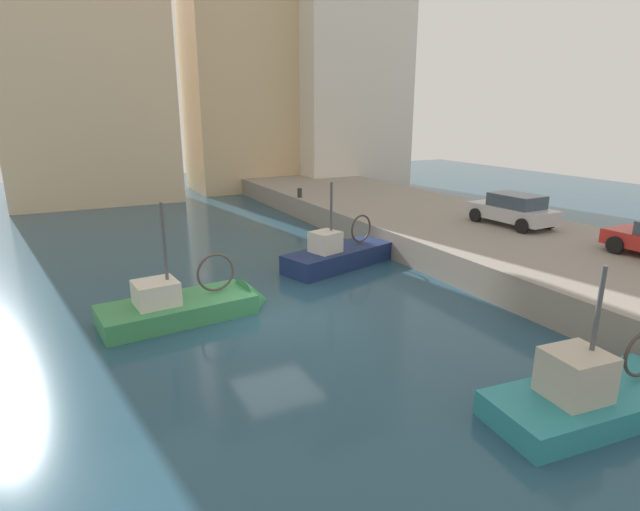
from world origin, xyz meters
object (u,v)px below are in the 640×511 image
Objects in this scene: fishing_boat_teal at (605,404)px; mooring_bollard_mid at (300,193)px; fishing_boat_green at (192,312)px; parked_car_silver at (513,209)px; fishing_boat_navy at (343,263)px.

fishing_boat_teal is 22.16m from mooring_bollard_mid.
fishing_boat_teal is at bearing -54.29° from fishing_boat_green.
mooring_bollard_mid is at bearing 115.00° from parked_car_silver.
fishing_boat_green reaches higher than fishing_boat_navy.
fishing_boat_navy is 1.05× the size of fishing_boat_teal.
fishing_boat_green reaches higher than parked_car_silver.
fishing_boat_navy reaches higher than fishing_boat_teal.
fishing_boat_navy is at bearing 169.28° from parked_car_silver.
mooring_bollard_mid is at bearing 75.32° from fishing_boat_navy.
fishing_boat_teal is (6.73, -9.36, 0.03)m from fishing_boat_green.
fishing_boat_green reaches higher than mooring_bollard_mid.
fishing_boat_green reaches higher than fishing_boat_teal.
fishing_boat_teal is 13.41m from parked_car_silver.
fishing_boat_navy is 10.43m from mooring_bollard_mid.
parked_car_silver is (8.23, 10.43, 1.81)m from fishing_boat_teal.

